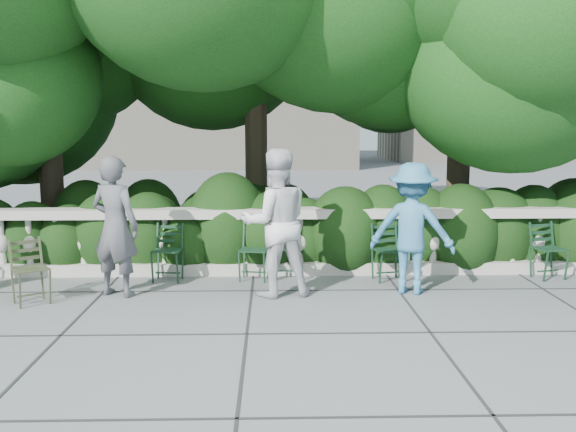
{
  "coord_description": "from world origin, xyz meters",
  "views": [
    {
      "loc": [
        -0.22,
        -7.67,
        2.27
      ],
      "look_at": [
        0.0,
        1.0,
        1.0
      ],
      "focal_mm": 40.0,
      "sensor_mm": 36.0,
      "label": 1
    }
  ],
  "objects_px": {
    "person_casual_man": "(276,223)",
    "person_older_blue": "(412,228)",
    "chair_c": "(252,283)",
    "chair_e": "(554,281)",
    "chair_f": "(392,283)",
    "chair_weathered": "(36,306)",
    "person_woman_grey": "(115,227)",
    "chair_d": "(286,281)",
    "chair_a": "(166,283)"
  },
  "relations": [
    {
      "from": "chair_d",
      "to": "person_older_blue",
      "type": "xyz_separation_m",
      "value": [
        1.67,
        -0.64,
        0.87
      ]
    },
    {
      "from": "chair_a",
      "to": "chair_e",
      "type": "xyz_separation_m",
      "value": [
        5.59,
        -0.01,
        0.0
      ]
    },
    {
      "from": "chair_a",
      "to": "chair_e",
      "type": "bearing_deg",
      "value": 4.63
    },
    {
      "from": "chair_c",
      "to": "person_woman_grey",
      "type": "bearing_deg",
      "value": -151.05
    },
    {
      "from": "person_woman_grey",
      "to": "person_older_blue",
      "type": "distance_m",
      "value": 3.91
    },
    {
      "from": "chair_d",
      "to": "chair_e",
      "type": "xyz_separation_m",
      "value": [
        3.88,
        -0.09,
        0.0
      ]
    },
    {
      "from": "chair_e",
      "to": "chair_f",
      "type": "xyz_separation_m",
      "value": [
        -2.37,
        -0.05,
        0.0
      ]
    },
    {
      "from": "chair_f",
      "to": "chair_weathered",
      "type": "relative_size",
      "value": 1.0
    },
    {
      "from": "chair_c",
      "to": "person_older_blue",
      "type": "bearing_deg",
      "value": -6.0
    },
    {
      "from": "chair_c",
      "to": "chair_weathered",
      "type": "xyz_separation_m",
      "value": [
        -2.66,
        -1.13,
        0.0
      ]
    },
    {
      "from": "chair_c",
      "to": "chair_e",
      "type": "xyz_separation_m",
      "value": [
        4.36,
        -0.03,
        0.0
      ]
    },
    {
      "from": "chair_f",
      "to": "person_casual_man",
      "type": "distance_m",
      "value": 2.01
    },
    {
      "from": "person_woman_grey",
      "to": "person_casual_man",
      "type": "distance_m",
      "value": 2.1
    },
    {
      "from": "chair_a",
      "to": "chair_f",
      "type": "distance_m",
      "value": 3.22
    },
    {
      "from": "chair_c",
      "to": "person_older_blue",
      "type": "xyz_separation_m",
      "value": [
        2.15,
        -0.58,
        0.87
      ]
    },
    {
      "from": "chair_weathered",
      "to": "person_older_blue",
      "type": "relative_size",
      "value": 0.48
    },
    {
      "from": "chair_c",
      "to": "chair_d",
      "type": "distance_m",
      "value": 0.48
    },
    {
      "from": "chair_a",
      "to": "chair_weathered",
      "type": "relative_size",
      "value": 1.0
    },
    {
      "from": "chair_d",
      "to": "person_casual_man",
      "type": "bearing_deg",
      "value": -100.97
    },
    {
      "from": "person_woman_grey",
      "to": "chair_e",
      "type": "bearing_deg",
      "value": -152.73
    },
    {
      "from": "chair_a",
      "to": "person_casual_man",
      "type": "height_order",
      "value": "person_casual_man"
    },
    {
      "from": "chair_e",
      "to": "person_casual_man",
      "type": "distance_m",
      "value": 4.19
    },
    {
      "from": "chair_f",
      "to": "person_older_blue",
      "type": "height_order",
      "value": "person_older_blue"
    },
    {
      "from": "person_older_blue",
      "to": "chair_f",
      "type": "bearing_deg",
      "value": -52.27
    },
    {
      "from": "chair_a",
      "to": "chair_d",
      "type": "distance_m",
      "value": 1.71
    },
    {
      "from": "chair_d",
      "to": "person_older_blue",
      "type": "height_order",
      "value": "person_older_blue"
    },
    {
      "from": "person_casual_man",
      "to": "person_older_blue",
      "type": "height_order",
      "value": "person_casual_man"
    },
    {
      "from": "person_woman_grey",
      "to": "person_older_blue",
      "type": "relative_size",
      "value": 1.06
    },
    {
      "from": "chair_weathered",
      "to": "chair_a",
      "type": "bearing_deg",
      "value": 2.89
    },
    {
      "from": "chair_c",
      "to": "chair_d",
      "type": "height_order",
      "value": "same"
    },
    {
      "from": "chair_d",
      "to": "chair_e",
      "type": "height_order",
      "value": "same"
    },
    {
      "from": "chair_c",
      "to": "chair_e",
      "type": "bearing_deg",
      "value": 8.77
    },
    {
      "from": "person_casual_man",
      "to": "person_older_blue",
      "type": "distance_m",
      "value": 1.82
    },
    {
      "from": "chair_a",
      "to": "person_casual_man",
      "type": "bearing_deg",
      "value": -17.89
    },
    {
      "from": "chair_a",
      "to": "chair_e",
      "type": "distance_m",
      "value": 5.59
    },
    {
      "from": "chair_d",
      "to": "chair_f",
      "type": "height_order",
      "value": "same"
    },
    {
      "from": "chair_a",
      "to": "person_older_blue",
      "type": "relative_size",
      "value": 0.48
    },
    {
      "from": "chair_a",
      "to": "person_older_blue",
      "type": "xyz_separation_m",
      "value": [
        3.38,
        -0.57,
        0.87
      ]
    },
    {
      "from": "chair_weathered",
      "to": "person_woman_grey",
      "type": "distance_m",
      "value": 1.38
    },
    {
      "from": "chair_f",
      "to": "person_casual_man",
      "type": "relative_size",
      "value": 0.43
    },
    {
      "from": "chair_d",
      "to": "person_casual_man",
      "type": "relative_size",
      "value": 0.43
    },
    {
      "from": "chair_e",
      "to": "chair_d",
      "type": "bearing_deg",
      "value": 163.87
    },
    {
      "from": "chair_c",
      "to": "person_older_blue",
      "type": "relative_size",
      "value": 0.48
    },
    {
      "from": "chair_e",
      "to": "chair_f",
      "type": "relative_size",
      "value": 1.0
    },
    {
      "from": "chair_c",
      "to": "person_older_blue",
      "type": "height_order",
      "value": "person_older_blue"
    },
    {
      "from": "chair_a",
      "to": "person_woman_grey",
      "type": "height_order",
      "value": "person_woman_grey"
    },
    {
      "from": "chair_weathered",
      "to": "person_older_blue",
      "type": "distance_m",
      "value": 4.92
    },
    {
      "from": "chair_e",
      "to": "person_woman_grey",
      "type": "height_order",
      "value": "person_woman_grey"
    },
    {
      "from": "chair_a",
      "to": "person_casual_man",
      "type": "xyz_separation_m",
      "value": [
        1.57,
        -0.65,
        0.97
      ]
    },
    {
      "from": "chair_d",
      "to": "chair_c",
      "type": "bearing_deg",
      "value": -172.59
    }
  ]
}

